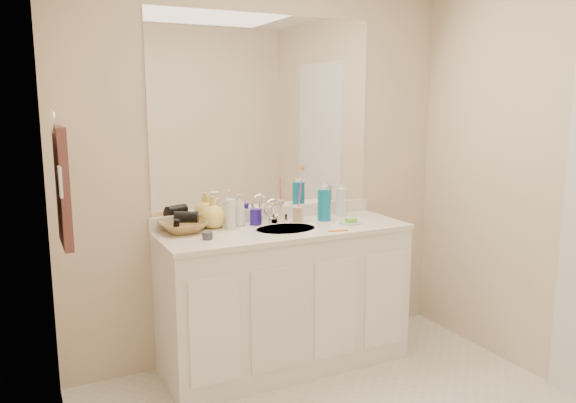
# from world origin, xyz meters

# --- Properties ---
(wall_back) EXTENTS (2.60, 0.02, 2.40)m
(wall_back) POSITION_xyz_m (0.00, 1.30, 1.20)
(wall_back) COLOR beige
(wall_back) RESTS_ON floor
(wall_left) EXTENTS (0.02, 2.60, 2.40)m
(wall_left) POSITION_xyz_m (-1.30, 0.00, 1.20)
(wall_left) COLOR beige
(wall_left) RESTS_ON floor
(vanity_cabinet) EXTENTS (1.50, 0.55, 0.85)m
(vanity_cabinet) POSITION_xyz_m (0.00, 1.02, 0.42)
(vanity_cabinet) COLOR white
(vanity_cabinet) RESTS_ON floor
(countertop) EXTENTS (1.52, 0.57, 0.03)m
(countertop) POSITION_xyz_m (0.00, 1.02, 0.86)
(countertop) COLOR white
(countertop) RESTS_ON vanity_cabinet
(backsplash) EXTENTS (1.52, 0.03, 0.08)m
(backsplash) POSITION_xyz_m (0.00, 1.29, 0.92)
(backsplash) COLOR white
(backsplash) RESTS_ON countertop
(sink_basin) EXTENTS (0.37, 0.37, 0.02)m
(sink_basin) POSITION_xyz_m (0.00, 1.00, 0.87)
(sink_basin) COLOR beige
(sink_basin) RESTS_ON countertop
(faucet) EXTENTS (0.02, 0.02, 0.11)m
(faucet) POSITION_xyz_m (0.00, 1.18, 0.94)
(faucet) COLOR silver
(faucet) RESTS_ON countertop
(mirror) EXTENTS (1.48, 0.01, 1.20)m
(mirror) POSITION_xyz_m (0.00, 1.29, 1.56)
(mirror) COLOR white
(mirror) RESTS_ON wall_back
(blue_mug) EXTENTS (0.09, 0.09, 0.10)m
(blue_mug) POSITION_xyz_m (-0.12, 1.18, 0.93)
(blue_mug) COLOR #251489
(blue_mug) RESTS_ON countertop
(tan_cup) EXTENTS (0.08, 0.08, 0.10)m
(tan_cup) POSITION_xyz_m (0.16, 1.15, 0.93)
(tan_cup) COLOR beige
(tan_cup) RESTS_ON countertop
(toothbrush) EXTENTS (0.02, 0.04, 0.19)m
(toothbrush) POSITION_xyz_m (0.17, 1.15, 1.03)
(toothbrush) COLOR #E93D74
(toothbrush) RESTS_ON tan_cup
(mouthwash_bottle) EXTENTS (0.09, 0.09, 0.20)m
(mouthwash_bottle) POSITION_xyz_m (0.32, 1.11, 0.98)
(mouthwash_bottle) COLOR #0D719D
(mouthwash_bottle) RESTS_ON countertop
(clear_pump_bottle) EXTENTS (0.08, 0.08, 0.18)m
(clear_pump_bottle) POSITION_xyz_m (0.51, 1.19, 0.97)
(clear_pump_bottle) COLOR silver
(clear_pump_bottle) RESTS_ON countertop
(soap_dish) EXTENTS (0.12, 0.10, 0.01)m
(soap_dish) POSITION_xyz_m (0.42, 0.93, 0.89)
(soap_dish) COLOR white
(soap_dish) RESTS_ON countertop
(green_soap) EXTENTS (0.06, 0.05, 0.02)m
(green_soap) POSITION_xyz_m (0.42, 0.93, 0.90)
(green_soap) COLOR #66CF32
(green_soap) RESTS_ON soap_dish
(orange_comb) EXTENTS (0.12, 0.05, 0.01)m
(orange_comb) POSITION_xyz_m (0.25, 0.81, 0.88)
(orange_comb) COLOR orange
(orange_comb) RESTS_ON countertop
(dark_jar) EXTENTS (0.07, 0.07, 0.04)m
(dark_jar) POSITION_xyz_m (-0.51, 0.96, 0.90)
(dark_jar) COLOR #3A3840
(dark_jar) RESTS_ON countertop
(extra_white_bottle) EXTENTS (0.06, 0.06, 0.18)m
(extra_white_bottle) POSITION_xyz_m (-0.30, 1.14, 0.97)
(extra_white_bottle) COLOR white
(extra_white_bottle) RESTS_ON countertop
(soap_bottle_white) EXTENTS (0.09, 0.09, 0.19)m
(soap_bottle_white) POSITION_xyz_m (-0.22, 1.21, 0.98)
(soap_bottle_white) COLOR silver
(soap_bottle_white) RESTS_ON countertop
(soap_bottle_cream) EXTENTS (0.07, 0.08, 0.15)m
(soap_bottle_cream) POSITION_xyz_m (-0.31, 1.23, 0.96)
(soap_bottle_cream) COLOR beige
(soap_bottle_cream) RESTS_ON countertop
(soap_bottle_yellow) EXTENTS (0.17, 0.17, 0.19)m
(soap_bottle_yellow) POSITION_xyz_m (-0.39, 1.22, 0.98)
(soap_bottle_yellow) COLOR #FADF61
(soap_bottle_yellow) RESTS_ON countertop
(wicker_basket) EXTENTS (0.29, 0.29, 0.06)m
(wicker_basket) POSITION_xyz_m (-0.58, 1.18, 0.91)
(wicker_basket) COLOR olive
(wicker_basket) RESTS_ON countertop
(hair_dryer) EXTENTS (0.15, 0.12, 0.07)m
(hair_dryer) POSITION_xyz_m (-0.56, 1.18, 0.97)
(hair_dryer) COLOR black
(hair_dryer) RESTS_ON wicker_basket
(towel_ring) EXTENTS (0.01, 0.11, 0.11)m
(towel_ring) POSITION_xyz_m (-1.27, 0.77, 1.55)
(towel_ring) COLOR silver
(towel_ring) RESTS_ON wall_left
(hand_towel) EXTENTS (0.04, 0.32, 0.55)m
(hand_towel) POSITION_xyz_m (-1.25, 0.77, 1.25)
(hand_towel) COLOR #422523
(hand_towel) RESTS_ON towel_ring
(switch_plate) EXTENTS (0.01, 0.08, 0.13)m
(switch_plate) POSITION_xyz_m (-1.27, 0.57, 1.30)
(switch_plate) COLOR white
(switch_plate) RESTS_ON wall_left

